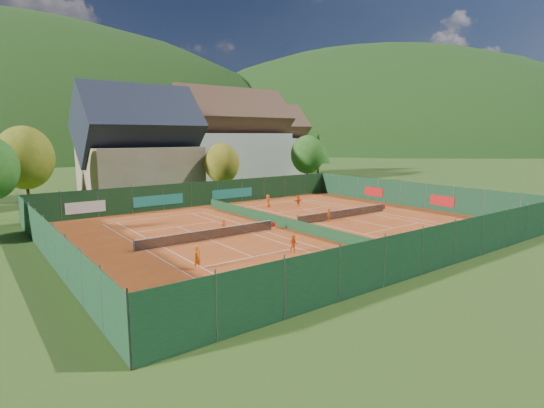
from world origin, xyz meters
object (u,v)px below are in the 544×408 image
at_px(hotel_block_b, 267,145).
at_px(player_left_far, 223,225).
at_px(chalet, 140,150).
at_px(player_right_near, 329,215).
at_px(player_right_far_b, 298,201).
at_px(ball_hopper, 460,224).
at_px(player_left_near, 197,257).
at_px(player_right_far_a, 268,201).
at_px(hotel_block_a, 231,142).
at_px(player_left_mid, 294,244).

distance_m(hotel_block_b, player_left_far, 55.49).
height_order(chalet, player_right_near, chalet).
bearing_deg(hotel_block_b, player_right_far_b, -120.80).
height_order(hotel_block_b, player_right_near, hotel_block_b).
height_order(ball_hopper, player_right_near, player_right_near).
distance_m(ball_hopper, player_left_near, 25.15).
bearing_deg(player_left_near, ball_hopper, -20.33).
xyz_separation_m(chalet, ball_hopper, (15.36, -40.57, -6.07)).
bearing_deg(player_left_near, player_right_far_a, 31.90).
distance_m(player_left_near, player_right_near, 18.63).
height_order(hotel_block_a, player_right_near, hotel_block_a).
distance_m(hotel_block_a, player_left_far, 40.97).
height_order(chalet, player_right_far_b, chalet).
relative_size(player_left_mid, player_right_near, 1.02).
bearing_deg(chalet, ball_hopper, -69.26).
xyz_separation_m(ball_hopper, player_right_near, (-7.15, 9.96, 0.11)).
height_order(hotel_block_a, player_left_mid, hotel_block_a).
distance_m(player_left_mid, player_right_far_b, 20.94).
relative_size(ball_hopper, player_left_far, 0.67).
height_order(hotel_block_b, player_right_far_b, hotel_block_b).
height_order(hotel_block_b, player_left_near, hotel_block_b).
relative_size(chalet, player_right_far_a, 10.58).
xyz_separation_m(hotel_block_b, player_left_near, (-42.45, -50.51, -5.83)).
distance_m(hotel_block_a, hotel_block_b, 16.14).
bearing_deg(ball_hopper, chalet, 110.74).
height_order(chalet, player_left_far, chalet).
xyz_separation_m(ball_hopper, player_right_far_a, (-6.81, 20.82, 0.21)).
bearing_deg(player_right_far_b, chalet, -66.64).
xyz_separation_m(player_right_near, player_right_far_b, (3.58, 9.03, 0.01)).
distance_m(hotel_block_b, player_right_far_b, 41.85).
height_order(hotel_block_a, player_right_far_b, hotel_block_a).
bearing_deg(player_right_far_b, player_right_near, 63.08).
relative_size(player_left_near, player_right_far_a, 1.03).
distance_m(player_right_near, player_right_far_a, 10.86).
xyz_separation_m(chalet, hotel_block_b, (33.00, 14.00, -0.01)).
bearing_deg(player_right_near, hotel_block_a, 36.64).
bearing_deg(hotel_block_b, ball_hopper, -107.91).
bearing_deg(hotel_block_b, player_left_mid, -124.26).
bearing_deg(player_left_mid, ball_hopper, 25.64).
bearing_deg(chalet, player_right_far_a, -66.59).
relative_size(player_left_mid, player_left_far, 1.13).
height_order(player_left_far, player_right_far_a, player_right_far_a).
xyz_separation_m(ball_hopper, player_left_near, (-24.82, 4.06, 0.24)).
bearing_deg(hotel_block_a, player_right_far_b, -104.64).
relative_size(ball_hopper, player_right_near, 0.60).
bearing_deg(player_left_mid, player_left_far, 130.01).
height_order(hotel_block_a, ball_hopper, hotel_block_a).
bearing_deg(hotel_block_a, ball_hopper, -94.46).
height_order(player_left_mid, player_right_far_b, player_left_mid).
height_order(player_left_near, player_left_mid, player_left_near).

